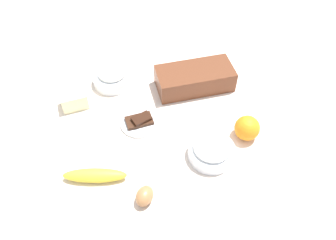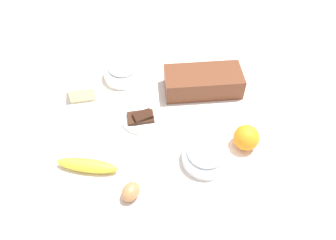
{
  "view_description": "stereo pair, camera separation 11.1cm",
  "coord_description": "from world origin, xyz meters",
  "views": [
    {
      "loc": [
        -0.24,
        -0.68,
        0.88
      ],
      "look_at": [
        0.0,
        0.0,
        0.04
      ],
      "focal_mm": 35.99,
      "sensor_mm": 36.0,
      "label": 1
    },
    {
      "loc": [
        -0.13,
        -0.71,
        0.88
      ],
      "look_at": [
        0.0,
        0.0,
        0.04
      ],
      "focal_mm": 35.99,
      "sensor_mm": 36.0,
      "label": 2
    }
  ],
  "objects": [
    {
      "name": "flour_bowl",
      "position": [
        -0.12,
        0.28,
        0.03
      ],
      "size": [
        0.15,
        0.15,
        0.07
      ],
      "color": "white",
      "rests_on": "ground_plane"
    },
    {
      "name": "ground_plane",
      "position": [
        0.0,
        0.0,
        -0.01
      ],
      "size": [
        2.4,
        2.4,
        0.02
      ],
      "primitive_type": "cube",
      "color": "beige"
    },
    {
      "name": "banana",
      "position": [
        -0.27,
        -0.12,
        0.02
      ],
      "size": [
        0.19,
        0.1,
        0.04
      ],
      "primitive_type": "ellipsoid",
      "rotation": [
        0.0,
        0.0,
        2.81
      ],
      "color": "yellow",
      "rests_on": "ground_plane"
    },
    {
      "name": "loaf_pan",
      "position": [
        0.16,
        0.16,
        0.04
      ],
      "size": [
        0.29,
        0.15,
        0.08
      ],
      "rotation": [
        0.0,
        0.0,
        -0.09
      ],
      "color": "brown",
      "rests_on": "ground_plane"
    },
    {
      "name": "chocolate_plate",
      "position": [
        -0.09,
        0.05,
        0.01
      ],
      "size": [
        0.13,
        0.13,
        0.03
      ],
      "color": "white",
      "rests_on": "ground_plane"
    },
    {
      "name": "egg_near_butter",
      "position": [
        -0.15,
        -0.23,
        0.02
      ],
      "size": [
        0.08,
        0.08,
        0.05
      ],
      "primitive_type": "ellipsoid",
      "rotation": [
        0.0,
        1.57,
        4.01
      ],
      "color": "#A77044",
      "rests_on": "ground_plane"
    },
    {
      "name": "butter_block",
      "position": [
        -0.28,
        0.21,
        0.03
      ],
      "size": [
        0.09,
        0.06,
        0.06
      ],
      "primitive_type": "cube",
      "rotation": [
        0.0,
        0.0,
        -0.01
      ],
      "color": "#F4EDB2",
      "rests_on": "ground_plane"
    },
    {
      "name": "sugar_bowl",
      "position": [
        0.09,
        -0.15,
        0.03
      ],
      "size": [
        0.15,
        0.15,
        0.07
      ],
      "color": "white",
      "rests_on": "ground_plane"
    },
    {
      "name": "orange_fruit",
      "position": [
        0.23,
        -0.12,
        0.04
      ],
      "size": [
        0.08,
        0.08,
        0.08
      ],
      "primitive_type": "sphere",
      "color": "orange",
      "rests_on": "ground_plane"
    }
  ]
}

